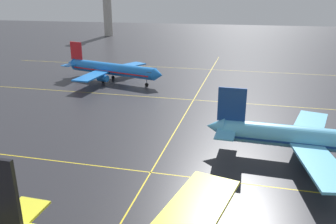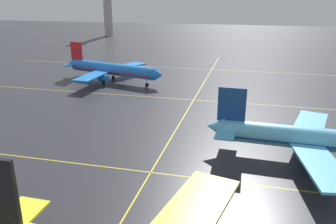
% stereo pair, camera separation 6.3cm
% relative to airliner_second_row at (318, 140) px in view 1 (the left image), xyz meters
% --- Properties ---
extents(airliner_second_row, '(34.35, 29.64, 10.69)m').
position_rel_airliner_second_row_xyz_m(airliner_second_row, '(0.00, 0.00, 0.00)').
color(airliner_second_row, '#5BB7E5').
rests_on(airliner_second_row, ground).
extents(airliner_third_row, '(33.90, 28.90, 10.70)m').
position_rel_airliner_second_row_xyz_m(airliner_third_row, '(-50.16, 40.56, 0.00)').
color(airliner_third_row, blue).
rests_on(airliner_third_row, ground).
extents(taxiway_markings, '(149.00, 161.83, 0.01)m').
position_rel_airliner_second_row_xyz_m(taxiway_markings, '(-23.50, 9.20, -3.65)').
color(taxiway_markings, yellow).
rests_on(taxiway_markings, ground).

